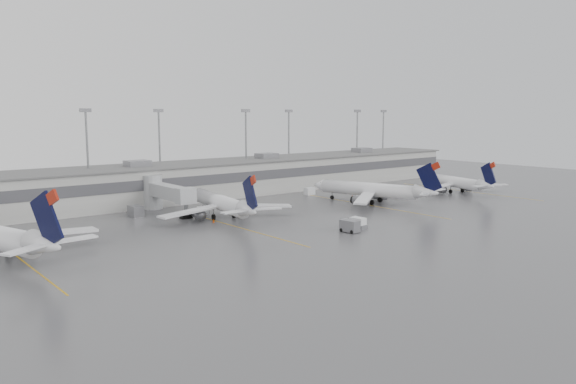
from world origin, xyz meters
TOP-DOWN VIEW (x-y plane):
  - ground at (0.00, 0.00)m, footprint 260.00×260.00m
  - terminal at (-0.01, 57.98)m, footprint 152.00×17.00m
  - light_masts at (0.00, 63.75)m, footprint 142.40×8.00m
  - jet_bridge_right at (-20.50, 45.72)m, footprint 4.00×17.20m
  - stand_markings at (-0.00, 24.00)m, footprint 105.25×40.00m
  - jet_mid_left at (-15.20, 31.57)m, footprint 25.98×29.36m
  - jet_mid_right at (20.07, 25.75)m, footprint 26.12×29.71m
  - jet_far_right at (48.35, 24.40)m, footprint 23.23×26.38m
  - baggage_tug at (-2.14, 9.12)m, footprint 2.18×3.14m
  - baggage_cart at (-5.34, 7.92)m, footprint 2.09×3.31m
  - gse_uld_b at (-15.85, 37.62)m, footprint 2.43×1.89m
  - gse_uld_c at (17.91, 44.70)m, footprint 2.45×1.65m
  - gse_loader at (-26.99, 43.88)m, footprint 2.10×3.34m
  - cone_b at (-18.59, 29.29)m, footprint 0.40×0.40m
  - cone_c at (21.85, 34.06)m, footprint 0.46×0.46m
  - cone_d at (46.04, 37.57)m, footprint 0.47×0.47m

SIDE VIEW (x-z plane):
  - ground at x=0.00m, z-range 0.00..0.00m
  - stand_markings at x=0.00m, z-range 0.00..0.01m
  - cone_b at x=-18.59m, z-range 0.00..0.64m
  - cone_c at x=21.85m, z-range 0.00..0.73m
  - cone_d at x=46.04m, z-range 0.00..0.75m
  - baggage_tug at x=-2.14m, z-range -0.21..1.71m
  - gse_uld_b at x=-15.85m, z-range 0.00..1.53m
  - gse_uld_c at x=17.91m, z-range 0.00..1.72m
  - gse_loader at x=-26.99m, z-range 0.00..2.08m
  - baggage_cart at x=-5.34m, z-range 0.04..2.07m
  - jet_far_right at x=48.35m, z-range -1.65..7.06m
  - jet_mid_left at x=-15.20m, z-range -1.81..7.75m
  - jet_mid_right at x=20.07m, z-range -1.87..8.01m
  - jet_bridge_right at x=-20.50m, z-range 0.37..7.37m
  - terminal at x=-0.01m, z-range -0.55..8.90m
  - light_masts at x=0.00m, z-range 1.73..22.33m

